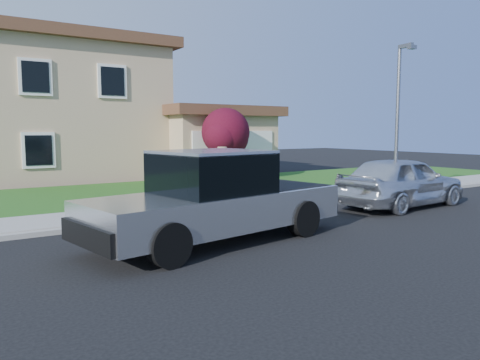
% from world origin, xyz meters
% --- Properties ---
extents(ground, '(80.00, 80.00, 0.00)m').
position_xyz_m(ground, '(0.00, 0.00, 0.00)').
color(ground, black).
rests_on(ground, ground).
extents(curb, '(40.00, 0.20, 0.12)m').
position_xyz_m(curb, '(1.00, 2.90, 0.06)').
color(curb, gray).
rests_on(curb, ground).
extents(sidewalk, '(40.00, 2.00, 0.15)m').
position_xyz_m(sidewalk, '(1.00, 4.00, 0.07)').
color(sidewalk, gray).
rests_on(sidewalk, ground).
extents(lawn, '(40.00, 7.00, 0.10)m').
position_xyz_m(lawn, '(1.00, 8.50, 0.05)').
color(lawn, '#1E5016').
rests_on(lawn, ground).
extents(house, '(14.00, 11.30, 6.85)m').
position_xyz_m(house, '(1.31, 16.38, 3.17)').
color(house, tan).
rests_on(house, ground).
extents(pickup_truck, '(6.33, 3.02, 2.00)m').
position_xyz_m(pickup_truck, '(-0.73, 0.23, 0.93)').
color(pickup_truck, black).
rests_on(pickup_truck, ground).
extents(woman, '(0.72, 0.53, 2.00)m').
position_xyz_m(woman, '(0.34, 1.78, 0.95)').
color(woman, tan).
rests_on(woman, ground).
extents(sedan, '(4.91, 2.27, 1.63)m').
position_xyz_m(sedan, '(6.50, 1.05, 0.82)').
color(sedan, silver).
rests_on(sedan, ground).
extents(ornamental_tree, '(2.44, 2.20, 3.35)m').
position_xyz_m(ornamental_tree, '(5.39, 9.88, 2.24)').
color(ornamental_tree, black).
rests_on(ornamental_tree, lawn).
extents(trash_bin, '(0.94, 1.02, 1.22)m').
position_xyz_m(trash_bin, '(1.77, 3.10, 0.77)').
color(trash_bin, '#0E3413').
rests_on(trash_bin, sidewalk).
extents(street_lamp, '(0.28, 0.68, 5.25)m').
position_xyz_m(street_lamp, '(7.37, 1.94, 2.99)').
color(street_lamp, slate).
rests_on(street_lamp, ground).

